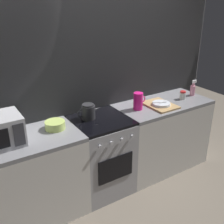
{
  "coord_description": "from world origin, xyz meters",
  "views": [
    {
      "loc": [
        -1.33,
        -2.32,
        2.14
      ],
      "look_at": [
        0.15,
        0.0,
        0.95
      ],
      "focal_mm": 44.09,
      "sensor_mm": 36.0,
      "label": 1
    }
  ],
  "objects_px": {
    "pitcher": "(138,101)",
    "dish_pile": "(160,105)",
    "kettle": "(88,112)",
    "stove_unit": "(101,155)",
    "spray_bottle": "(193,89)",
    "spice_jar": "(183,95)",
    "mixing_bowl": "(55,125)"
  },
  "relations": [
    {
      "from": "pitcher",
      "to": "dish_pile",
      "type": "height_order",
      "value": "pitcher"
    },
    {
      "from": "kettle",
      "to": "stove_unit",
      "type": "bearing_deg",
      "value": -40.5
    },
    {
      "from": "spray_bottle",
      "to": "pitcher",
      "type": "bearing_deg",
      "value": 179.58
    },
    {
      "from": "spice_jar",
      "to": "spray_bottle",
      "type": "bearing_deg",
      "value": 8.49
    },
    {
      "from": "dish_pile",
      "to": "spray_bottle",
      "type": "xyz_separation_m",
      "value": [
        0.61,
        0.06,
        0.06
      ]
    },
    {
      "from": "dish_pile",
      "to": "spice_jar",
      "type": "distance_m",
      "value": 0.4
    },
    {
      "from": "stove_unit",
      "to": "kettle",
      "type": "distance_m",
      "value": 0.55
    },
    {
      "from": "spray_bottle",
      "to": "mixing_bowl",
      "type": "bearing_deg",
      "value": 178.48
    },
    {
      "from": "mixing_bowl",
      "to": "pitcher",
      "type": "xyz_separation_m",
      "value": [
        1.0,
        -0.04,
        0.06
      ]
    },
    {
      "from": "kettle",
      "to": "spice_jar",
      "type": "bearing_deg",
      "value": -5.1
    },
    {
      "from": "kettle",
      "to": "mixing_bowl",
      "type": "xyz_separation_m",
      "value": [
        -0.39,
        -0.03,
        -0.04
      ]
    },
    {
      "from": "dish_pile",
      "to": "spray_bottle",
      "type": "relative_size",
      "value": 1.97
    },
    {
      "from": "stove_unit",
      "to": "mixing_bowl",
      "type": "relative_size",
      "value": 4.5
    },
    {
      "from": "stove_unit",
      "to": "pitcher",
      "type": "height_order",
      "value": "pitcher"
    },
    {
      "from": "mixing_bowl",
      "to": "dish_pile",
      "type": "xyz_separation_m",
      "value": [
        1.29,
        -0.11,
        -0.02
      ]
    },
    {
      "from": "pitcher",
      "to": "dish_pile",
      "type": "xyz_separation_m",
      "value": [
        0.28,
        -0.07,
        -0.08
      ]
    },
    {
      "from": "stove_unit",
      "to": "spice_jar",
      "type": "relative_size",
      "value": 8.57
    },
    {
      "from": "mixing_bowl",
      "to": "spice_jar",
      "type": "xyz_separation_m",
      "value": [
        1.68,
        -0.08,
        0.01
      ]
    },
    {
      "from": "stove_unit",
      "to": "dish_pile",
      "type": "bearing_deg",
      "value": -4.33
    },
    {
      "from": "pitcher",
      "to": "kettle",
      "type": "bearing_deg",
      "value": 172.77
    },
    {
      "from": "dish_pile",
      "to": "kettle",
      "type": "bearing_deg",
      "value": 170.78
    },
    {
      "from": "stove_unit",
      "to": "pitcher",
      "type": "xyz_separation_m",
      "value": [
        0.51,
        0.01,
        0.55
      ]
    },
    {
      "from": "kettle",
      "to": "dish_pile",
      "type": "height_order",
      "value": "kettle"
    },
    {
      "from": "spice_jar",
      "to": "kettle",
      "type": "bearing_deg",
      "value": 174.9
    },
    {
      "from": "mixing_bowl",
      "to": "spice_jar",
      "type": "relative_size",
      "value": 1.9
    },
    {
      "from": "dish_pile",
      "to": "spice_jar",
      "type": "xyz_separation_m",
      "value": [
        0.4,
        0.03,
        0.03
      ]
    },
    {
      "from": "kettle",
      "to": "mixing_bowl",
      "type": "distance_m",
      "value": 0.4
    },
    {
      "from": "pitcher",
      "to": "dish_pile",
      "type": "relative_size",
      "value": 0.5
    },
    {
      "from": "spray_bottle",
      "to": "kettle",
      "type": "bearing_deg",
      "value": 176.81
    },
    {
      "from": "spice_jar",
      "to": "mixing_bowl",
      "type": "bearing_deg",
      "value": 177.22
    },
    {
      "from": "dish_pile",
      "to": "mixing_bowl",
      "type": "bearing_deg",
      "value": 175.05
    },
    {
      "from": "mixing_bowl",
      "to": "spice_jar",
      "type": "bearing_deg",
      "value": -2.78
    }
  ]
}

